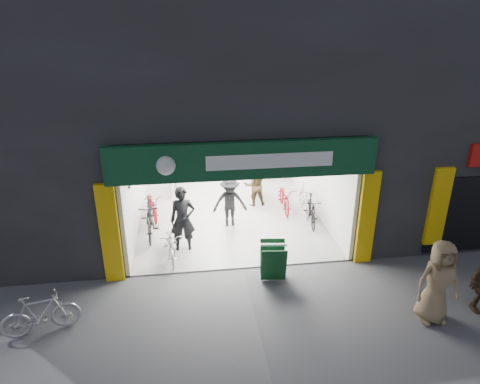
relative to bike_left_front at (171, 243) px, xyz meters
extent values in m
plane|color=#56565B|center=(1.85, -0.84, -0.44)|extent=(60.00, 60.00, 0.00)
cube|color=#232326|center=(2.85, 4.16, 5.31)|extent=(16.00, 10.00, 4.50)
cube|color=#232326|center=(-3.65, 4.16, 1.31)|extent=(5.00, 10.00, 3.50)
cube|color=#232326|center=(7.85, 4.16, 1.31)|extent=(6.00, 10.00, 3.50)
cube|color=#9E9E99|center=(1.85, 3.16, -0.42)|extent=(6.00, 8.00, 0.04)
cube|color=silver|center=(1.85, 7.26, 1.16)|extent=(6.00, 0.20, 3.20)
cube|color=silver|center=(-1.10, 3.16, 1.16)|extent=(0.10, 8.00, 3.20)
cube|color=silver|center=(4.80, 3.16, 1.16)|extent=(0.10, 8.00, 3.20)
cube|color=white|center=(1.85, 3.16, 2.81)|extent=(6.00, 8.00, 0.10)
cube|color=black|center=(1.85, -0.74, 2.91)|extent=(6.00, 0.30, 0.30)
cube|color=#0D3A22|center=(1.85, -0.96, 2.61)|extent=(6.40, 0.25, 0.90)
cube|color=white|center=(2.45, -1.10, 2.61)|extent=(3.00, 0.02, 0.35)
cube|color=yellow|center=(-1.40, -0.90, 0.86)|extent=(0.45, 0.12, 2.60)
cube|color=yellow|center=(5.10, -0.90, 0.86)|extent=(0.45, 0.12, 2.60)
cube|color=yellow|center=(7.05, -0.90, 1.06)|extent=(0.50, 0.12, 2.20)
cube|color=black|center=(8.35, -0.86, 0.76)|extent=(3.00, 0.06, 2.20)
cylinder|color=black|center=(-0.97, 2.56, 1.66)|extent=(0.06, 5.00, 0.06)
cube|color=silver|center=(3.65, 5.66, 0.06)|extent=(1.40, 0.60, 1.00)
cube|color=white|center=(1.85, 0.36, 2.74)|extent=(1.30, 0.35, 0.04)
cube|color=white|center=(1.85, 2.16, 2.74)|extent=(1.30, 0.35, 0.04)
cube|color=white|center=(1.85, 3.96, 2.74)|extent=(1.30, 0.35, 0.04)
cube|color=white|center=(1.85, 5.76, 2.74)|extent=(1.30, 0.35, 0.04)
imported|color=silver|center=(0.00, 0.00, 0.00)|extent=(0.73, 1.72, 0.88)
imported|color=black|center=(-0.65, 1.36, 0.14)|extent=(0.62, 1.94, 1.15)
imported|color=maroon|center=(-0.65, 2.68, -0.01)|extent=(0.91, 1.74, 0.87)
imported|color=silver|center=(0.05, 4.71, 0.08)|extent=(0.73, 1.78, 1.04)
imported|color=black|center=(4.35, 1.44, 0.03)|extent=(0.64, 1.62, 0.95)
imported|color=maroon|center=(3.77, 2.60, 0.01)|extent=(0.71, 1.76, 0.90)
imported|color=silver|center=(4.35, 2.29, 0.05)|extent=(0.60, 1.67, 0.98)
imported|color=#B8B7BC|center=(-2.65, -2.68, 0.03)|extent=(1.64, 0.82, 0.95)
imported|color=black|center=(0.34, 0.35, 0.51)|extent=(0.71, 0.47, 1.91)
imported|color=#3C2F1B|center=(2.83, 3.11, 0.33)|extent=(0.80, 0.66, 1.54)
imported|color=black|center=(1.80, 1.64, 0.38)|extent=(1.06, 0.61, 1.64)
imported|color=#8C7851|center=(3.04, 3.76, 0.45)|extent=(1.06, 0.46, 1.79)
imported|color=#856C4D|center=(5.66, -3.38, 0.52)|extent=(0.96, 0.64, 1.93)
cube|color=#0E3B1B|center=(2.52, -1.58, 0.07)|extent=(0.64, 0.30, 0.95)
cube|color=#0E3B1B|center=(2.56, -1.17, 0.07)|extent=(0.64, 0.30, 0.95)
cube|color=white|center=(2.54, -1.38, 0.53)|extent=(0.66, 0.13, 0.06)
camera|label=1|loc=(0.48, -10.35, 5.76)|focal=32.00mm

